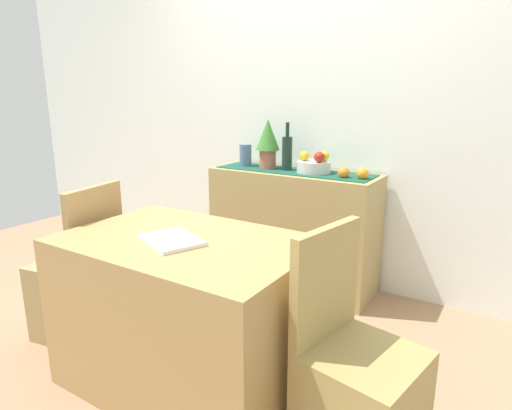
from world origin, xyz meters
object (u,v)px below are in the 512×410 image
ceramic_vase (246,155)px  chair_near_window (80,291)px  wine_bottle (287,153)px  open_book (172,240)px  sideboard_console (292,229)px  chair_by_corner (358,395)px  fruit_bowl (314,167)px  dining_table (188,313)px  potted_plant (268,140)px

ceramic_vase → chair_near_window: (-0.31, -1.28, -0.67)m
wine_bottle → open_book: 1.38m
ceramic_vase → open_book: 1.46m
ceramic_vase → sideboard_console: bearing=0.0°
open_book → chair_by_corner: 0.99m
ceramic_vase → wine_bottle: bearing=0.0°
ceramic_vase → fruit_bowl: bearing=0.0°
dining_table → sideboard_console: bearing=95.5°
fruit_bowl → chair_near_window: (-0.87, -1.28, -0.63)m
ceramic_vase → potted_plant: size_ratio=0.46×
sideboard_console → fruit_bowl: (0.16, 0.00, 0.47)m
chair_by_corner → open_book: bearing=-175.4°
fruit_bowl → chair_near_window: bearing=-124.1°
dining_table → open_book: bearing=-106.9°
ceramic_vase → dining_table: size_ratio=0.14×
fruit_bowl → open_book: size_ratio=0.83×
fruit_bowl → wine_bottle: size_ratio=0.69×
wine_bottle → ceramic_vase: 0.36m
dining_table → chair_near_window: chair_near_window is taller
wine_bottle → sideboard_console: bearing=-0.0°
chair_near_window → potted_plant: bearing=68.7°
wine_bottle → dining_table: (0.18, -1.29, -0.61)m
fruit_bowl → ceramic_vase: (-0.56, 0.00, 0.04)m
sideboard_console → chair_by_corner: size_ratio=1.34×
wine_bottle → open_book: wine_bottle is taller
wine_bottle → chair_by_corner: 1.79m
sideboard_console → open_book: size_ratio=4.29×
chair_by_corner → fruit_bowl: bearing=122.1°
potted_plant → ceramic_vase: bearing=180.0°
potted_plant → dining_table: bearing=-75.3°
dining_table → open_book: (-0.02, -0.07, 0.38)m
potted_plant → chair_by_corner: size_ratio=0.40×
wine_bottle → chair_near_window: size_ratio=0.38×
sideboard_console → dining_table: size_ratio=1.05×
wine_bottle → open_book: size_ratio=1.21×
potted_plant → chair_near_window: bearing=-111.3°
ceramic_vase → dining_table: bearing=-67.6°
ceramic_vase → chair_by_corner: size_ratio=0.18×
sideboard_console → potted_plant: potted_plant is taller
potted_plant → open_book: bearing=-76.8°
potted_plant → open_book: size_ratio=1.28×
potted_plant → dining_table: 1.50m
potted_plant → fruit_bowl: bearing=0.0°
dining_table → open_book: size_ratio=4.10×
chair_by_corner → potted_plant: bearing=132.5°
fruit_bowl → chair_near_window: size_ratio=0.26×
fruit_bowl → wine_bottle: bearing=180.0°
sideboard_console → open_book: bearing=-85.6°
sideboard_console → wine_bottle: 0.56m
ceramic_vase → open_book: size_ratio=0.59×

